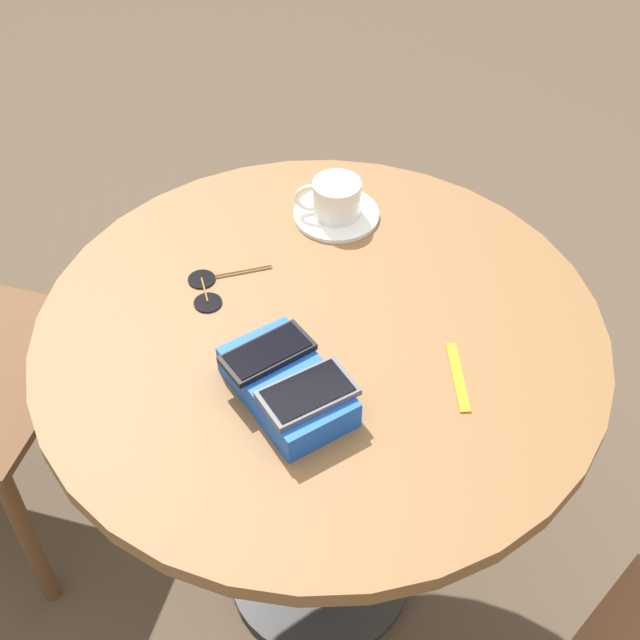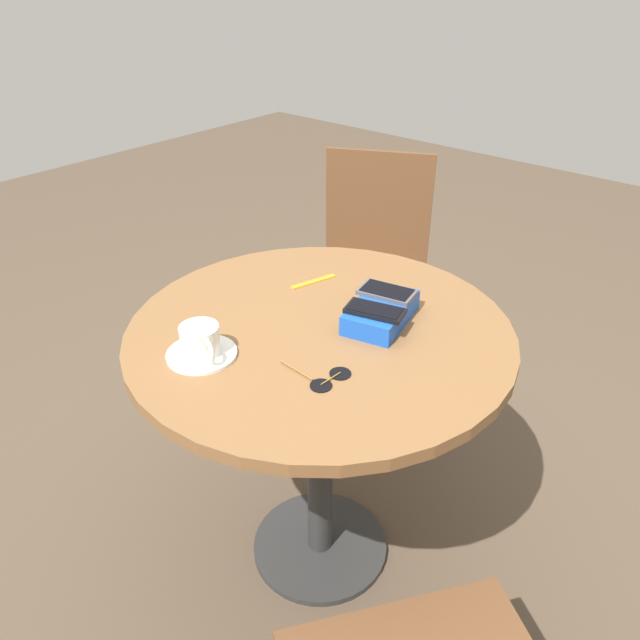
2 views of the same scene
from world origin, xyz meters
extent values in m
plane|color=brown|center=(0.00, 0.00, 0.00)|extent=(8.00, 8.00, 0.00)
cylinder|color=#2D2D2D|center=(0.00, 0.00, 0.01)|extent=(0.39, 0.39, 0.02)
cylinder|color=#2D2D2D|center=(0.00, 0.00, 0.38)|extent=(0.07, 0.07, 0.72)
cylinder|color=brown|center=(0.00, 0.00, 0.76)|extent=(0.91, 0.91, 0.03)
cube|color=blue|center=(-0.12, 0.09, 0.80)|extent=(0.23, 0.17, 0.05)
cube|color=white|center=(-0.10, 0.03, 0.79)|extent=(0.11, 0.03, 0.02)
cube|color=#515156|center=(-0.16, 0.07, 0.82)|extent=(0.10, 0.14, 0.01)
cube|color=black|center=(-0.16, 0.07, 0.83)|extent=(0.09, 0.13, 0.00)
cube|color=black|center=(-0.07, 0.11, 0.83)|extent=(0.10, 0.15, 0.01)
cube|color=black|center=(-0.07, 0.11, 0.83)|extent=(0.09, 0.13, 0.00)
cylinder|color=white|center=(0.26, -0.12, 0.78)|extent=(0.15, 0.15, 0.01)
cylinder|color=white|center=(0.26, -0.12, 0.81)|extent=(0.09, 0.09, 0.07)
cylinder|color=tan|center=(0.26, -0.12, 0.84)|extent=(0.08, 0.08, 0.00)
torus|color=white|center=(0.27, -0.08, 0.81)|extent=(0.03, 0.06, 0.06)
cube|color=orange|center=(-0.16, -0.16, 0.77)|extent=(0.13, 0.05, 0.00)
cylinder|color=black|center=(0.11, 0.15, 0.77)|extent=(0.05, 0.05, 0.00)
cylinder|color=black|center=(0.17, 0.15, 0.77)|extent=(0.05, 0.05, 0.00)
cylinder|color=olive|center=(0.14, 0.15, 0.78)|extent=(0.06, 0.01, 0.00)
cylinder|color=olive|center=(0.17, 0.08, 0.78)|extent=(0.01, 0.10, 0.00)
cylinder|color=brown|center=(0.14, 0.56, 0.22)|extent=(0.04, 0.04, 0.44)
cylinder|color=brown|center=(0.48, 0.33, 0.22)|extent=(0.04, 0.04, 0.44)
cylinder|color=brown|center=(-0.41, -0.41, 0.22)|extent=(0.04, 0.04, 0.44)
camera|label=1|loc=(-0.92, 0.32, 1.78)|focal=50.00mm
camera|label=2|loc=(0.94, 0.81, 1.54)|focal=35.00mm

